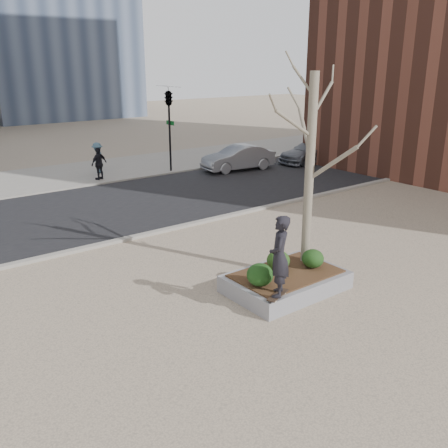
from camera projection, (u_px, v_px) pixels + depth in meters
ground at (257, 300)px, 12.50m from camera, size 120.00×120.00×0.00m
street at (93, 210)px, 20.04m from camera, size 60.00×8.00×0.02m
far_sidewalk at (37, 179)px, 25.32m from camera, size 60.00×6.00×0.02m
planter at (286, 282)px, 13.01m from camera, size 3.00×2.00×0.45m
planter_mulch at (286, 273)px, 12.93m from camera, size 2.70×1.70×0.04m
sycamore_tree at (311, 140)px, 12.71m from camera, size 2.80×2.80×6.60m
shrub_left at (260, 275)px, 12.12m from camera, size 0.65×0.65×0.56m
shrub_middle at (278, 260)px, 13.04m from camera, size 0.61×0.61×0.52m
shrub_right at (313, 259)px, 13.19m from camera, size 0.58×0.58×0.50m
skateboard at (278, 296)px, 11.65m from camera, size 0.80×0.45×0.08m
skateboarder at (279, 256)px, 11.34m from camera, size 0.82×0.82×1.92m
car_silver at (238, 158)px, 27.26m from camera, size 4.22×1.95×1.34m
car_third at (310, 152)px, 29.35m from camera, size 4.24×1.76×1.22m
pedestrian_b at (98, 158)px, 26.47m from camera, size 0.74×1.12×1.62m
pedestrian_c at (99, 164)px, 24.96m from camera, size 1.03×0.67×1.62m
traffic_light_far at (170, 130)px, 26.58m from camera, size 0.60×2.48×4.50m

